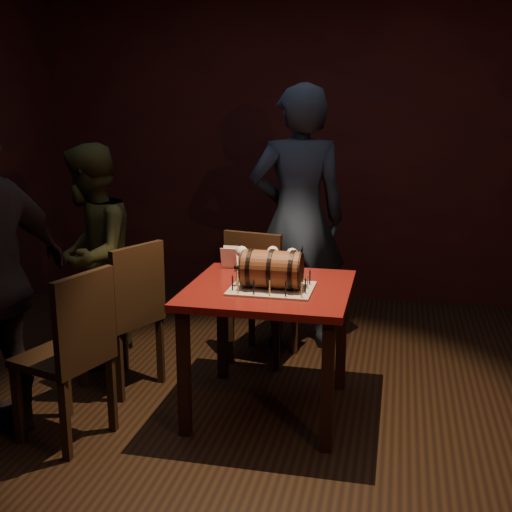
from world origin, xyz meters
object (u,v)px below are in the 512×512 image
barrel_cake (272,269)px  person_left_rear (92,256)px  pub_table (269,305)px  pint_of_ale (258,265)px  wine_glass_left (242,253)px  wine_glass_mid (273,253)px  person_back (298,220)px  wine_glass_right (292,255)px  chair_left_front (73,348)px  chair_back (259,289)px  chair_left_rear (128,308)px

barrel_cake → person_left_rear: 1.43m
pub_table → pint_of_ale: size_ratio=6.00×
wine_glass_left → wine_glass_mid: (0.18, 0.04, -0.00)m
wine_glass_mid → person_back: 0.75m
pub_table → wine_glass_right: wine_glass_right is taller
chair_left_front → person_left_rear: (-0.39, 1.01, 0.22)m
chair_back → person_back: person_back is taller
chair_back → wine_glass_mid: bearing=-65.8°
pub_table → barrel_cake: (0.03, -0.06, 0.23)m
barrel_cake → wine_glass_mid: size_ratio=2.34×
pint_of_ale → chair_left_rear: chair_left_rear is taller
wine_glass_left → chair_back: 0.54m
pub_table → wine_glass_mid: (-0.04, 0.30, 0.23)m
chair_left_rear → chair_left_front: bearing=-91.3°
pub_table → wine_glass_right: (0.08, 0.28, 0.23)m
person_back → person_left_rear: 1.44m
pint_of_ale → chair_back: 0.60m
wine_glass_left → person_back: person_back is taller
pint_of_ale → chair_left_front: bearing=-138.2°
pub_table → barrel_cake: 0.23m
wine_glass_mid → chair_left_front: (-0.87, -0.87, -0.34)m
wine_glass_mid → person_left_rear: size_ratio=0.11×
wine_glass_left → person_left_rear: bearing=170.5°
wine_glass_left → pint_of_ale: (0.12, -0.10, -0.05)m
chair_left_rear → person_left_rear: bearing=139.3°
wine_glass_right → pint_of_ale: (-0.18, -0.11, -0.05)m
person_left_rear → pint_of_ale: bearing=66.0°
pint_of_ale → wine_glass_mid: bearing=66.2°
wine_glass_mid → chair_left_rear: bearing=-166.7°
wine_glass_mid → person_back: bearing=87.5°
chair_back → person_left_rear: bearing=-168.2°
chair_left_rear → person_left_rear: (-0.40, 0.35, 0.22)m
wine_glass_left → wine_glass_right: same height
barrel_cake → pint_of_ale: (-0.13, 0.23, -0.04)m
chair_left_rear → wine_glass_left: bearing=13.7°
chair_back → chair_left_rear: same height
barrel_cake → wine_glass_right: barrel_cake is taller
person_left_rear → wine_glass_left: bearing=69.6°
barrel_cake → chair_left_front: 1.12m
pub_table → barrel_cake: size_ratio=2.39×
wine_glass_right → pint_of_ale: wine_glass_right is taller
wine_glass_mid → chair_left_front: size_ratio=0.17×
barrel_cake → chair_back: (-0.23, 0.74, -0.34)m
wine_glass_left → chair_left_rear: (-0.68, -0.17, -0.35)m
chair_left_front → person_back: bearing=60.6°
wine_glass_right → chair_left_rear: 1.05m
pub_table → wine_glass_left: (-0.22, 0.27, 0.23)m
pint_of_ale → person_back: bearing=84.0°
pub_table → wine_glass_left: bearing=129.8°
pub_table → chair_left_front: chair_left_front is taller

